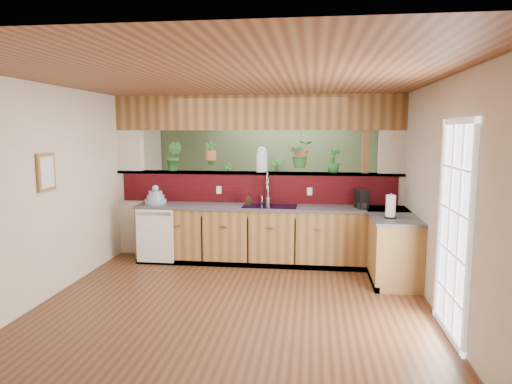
# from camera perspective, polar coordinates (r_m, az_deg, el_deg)

# --- Properties ---
(ground) EXTENTS (4.60, 7.00, 0.01)m
(ground) POSITION_cam_1_polar(r_m,az_deg,el_deg) (6.29, -1.46, -11.29)
(ground) COLOR #522F19
(ground) RESTS_ON ground
(ceiling) EXTENTS (4.60, 7.00, 0.01)m
(ceiling) POSITION_cam_1_polar(r_m,az_deg,el_deg) (5.98, -1.54, 13.03)
(ceiling) COLOR brown
(ceiling) RESTS_ON ground
(wall_back) EXTENTS (4.60, 0.02, 2.60)m
(wall_back) POSITION_cam_1_polar(r_m,az_deg,el_deg) (9.45, 1.68, 3.14)
(wall_back) COLOR beige
(wall_back) RESTS_ON ground
(wall_front) EXTENTS (4.60, 0.02, 2.60)m
(wall_front) POSITION_cam_1_polar(r_m,az_deg,el_deg) (2.65, -13.05, -8.71)
(wall_front) COLOR beige
(wall_front) RESTS_ON ground
(wall_left) EXTENTS (0.02, 7.00, 2.60)m
(wall_left) POSITION_cam_1_polar(r_m,az_deg,el_deg) (6.73, -21.24, 0.82)
(wall_left) COLOR beige
(wall_left) RESTS_ON ground
(wall_right) EXTENTS (0.02, 7.00, 2.60)m
(wall_right) POSITION_cam_1_polar(r_m,az_deg,el_deg) (6.09, 20.42, 0.19)
(wall_right) COLOR beige
(wall_right) RESTS_ON ground
(pass_through_partition) EXTENTS (4.60, 0.21, 2.60)m
(pass_through_partition) POSITION_cam_1_polar(r_m,az_deg,el_deg) (7.33, 0.31, 0.98)
(pass_through_partition) COLOR beige
(pass_through_partition) RESTS_ON ground
(pass_through_ledge) EXTENTS (4.60, 0.21, 0.04)m
(pass_through_ledge) POSITION_cam_1_polar(r_m,az_deg,el_deg) (7.32, 0.08, 2.39)
(pass_through_ledge) COLOR brown
(pass_through_ledge) RESTS_ON ground
(header_beam) EXTENTS (4.60, 0.15, 0.55)m
(header_beam) POSITION_cam_1_polar(r_m,az_deg,el_deg) (7.29, 0.09, 9.88)
(header_beam) COLOR brown
(header_beam) RESTS_ON ground
(sage_backwall) EXTENTS (4.55, 0.02, 2.55)m
(sage_backwall) POSITION_cam_1_polar(r_m,az_deg,el_deg) (9.43, 1.67, 3.13)
(sage_backwall) COLOR #506545
(sage_backwall) RESTS_ON ground
(countertop) EXTENTS (4.14, 1.52, 0.90)m
(countertop) POSITION_cam_1_polar(r_m,az_deg,el_deg) (6.93, 6.50, -5.68)
(countertop) COLOR brown
(countertop) RESTS_ON ground
(dishwasher) EXTENTS (0.58, 0.03, 0.82)m
(dishwasher) POSITION_cam_1_polar(r_m,az_deg,el_deg) (7.14, -12.54, -5.36)
(dishwasher) COLOR white
(dishwasher) RESTS_ON ground
(navy_sink) EXTENTS (0.82, 0.50, 0.18)m
(navy_sink) POSITION_cam_1_polar(r_m,az_deg,el_deg) (6.99, 1.74, -2.40)
(navy_sink) COLOR black
(navy_sink) RESTS_ON countertop
(french_door) EXTENTS (0.06, 1.02, 2.16)m
(french_door) POSITION_cam_1_polar(r_m,az_deg,el_deg) (4.88, 23.42, -4.67)
(french_door) COLOR white
(french_door) RESTS_ON ground
(framed_print) EXTENTS (0.04, 0.35, 0.45)m
(framed_print) POSITION_cam_1_polar(r_m,az_deg,el_deg) (6.01, -24.73, 2.27)
(framed_print) COLOR brown
(framed_print) RESTS_ON wall_left
(faucet) EXTENTS (0.22, 0.22, 0.50)m
(faucet) POSITION_cam_1_polar(r_m,az_deg,el_deg) (7.10, 1.43, 0.60)
(faucet) COLOR #B7B7B2
(faucet) RESTS_ON countertop
(dish_stack) EXTENTS (0.34, 0.34, 0.30)m
(dish_stack) POSITION_cam_1_polar(r_m,az_deg,el_deg) (7.36, -12.44, -0.73)
(dish_stack) COLOR #8691AE
(dish_stack) RESTS_ON countertop
(soap_dispenser) EXTENTS (0.10, 0.10, 0.19)m
(soap_dispenser) POSITION_cam_1_polar(r_m,az_deg,el_deg) (7.07, -1.00, -0.84)
(soap_dispenser) COLOR #321D12
(soap_dispenser) RESTS_ON countertop
(coffee_maker) EXTENTS (0.15, 0.25, 0.28)m
(coffee_maker) POSITION_cam_1_polar(r_m,az_deg,el_deg) (6.94, 13.07, -0.94)
(coffee_maker) COLOR black
(coffee_maker) RESTS_ON countertop
(paper_towel) EXTENTS (0.15, 0.15, 0.33)m
(paper_towel) POSITION_cam_1_polar(r_m,az_deg,el_deg) (6.24, 16.47, -1.80)
(paper_towel) COLOR black
(paper_towel) RESTS_ON countertop
(glass_jar) EXTENTS (0.18, 0.18, 0.40)m
(glass_jar) POSITION_cam_1_polar(r_m,az_deg,el_deg) (7.29, 0.71, 4.12)
(glass_jar) COLOR silver
(glass_jar) RESTS_ON pass_through_ledge
(ledge_plant_left) EXTENTS (0.29, 0.24, 0.48)m
(ledge_plant_left) POSITION_cam_1_polar(r_m,az_deg,el_deg) (7.59, -10.22, 4.41)
(ledge_plant_left) COLOR #236123
(ledge_plant_left) RESTS_ON pass_through_ledge
(ledge_plant_right) EXTENTS (0.26, 0.26, 0.38)m
(ledge_plant_right) POSITION_cam_1_polar(r_m,az_deg,el_deg) (7.25, 9.64, 3.91)
(ledge_plant_right) COLOR #236123
(ledge_plant_right) RESTS_ON pass_through_ledge
(hanging_plant_a) EXTENTS (0.22, 0.18, 0.51)m
(hanging_plant_a) POSITION_cam_1_polar(r_m,az_deg,el_deg) (7.42, -5.74, 5.84)
(hanging_plant_a) COLOR brown
(hanging_plant_a) RESTS_ON header_beam
(hanging_plant_b) EXTENTS (0.41, 0.37, 0.54)m
(hanging_plant_b) POSITION_cam_1_polar(r_m,az_deg,el_deg) (7.24, 5.65, 6.15)
(hanging_plant_b) COLOR brown
(hanging_plant_b) RESTS_ON header_beam
(shelving_console) EXTENTS (1.63, 0.74, 1.05)m
(shelving_console) POSITION_cam_1_polar(r_m,az_deg,el_deg) (9.33, -0.11, -1.87)
(shelving_console) COLOR black
(shelving_console) RESTS_ON ground
(shelf_plant_a) EXTENTS (0.21, 0.16, 0.37)m
(shelf_plant_a) POSITION_cam_1_polar(r_m,az_deg,el_deg) (9.33, -3.49, 2.53)
(shelf_plant_a) COLOR #236123
(shelf_plant_a) RESTS_ON shelving_console
(shelf_plant_b) EXTENTS (0.34, 0.34, 0.47)m
(shelf_plant_b) POSITION_cam_1_polar(r_m,az_deg,el_deg) (9.19, 2.57, 2.76)
(shelf_plant_b) COLOR #236123
(shelf_plant_b) RESTS_ON shelving_console
(floor_plant) EXTENTS (0.83, 0.77, 0.75)m
(floor_plant) POSITION_cam_1_polar(r_m,az_deg,el_deg) (8.60, 5.74, -3.56)
(floor_plant) COLOR #236123
(floor_plant) RESTS_ON ground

